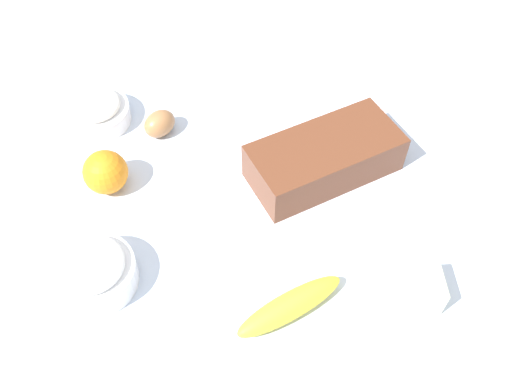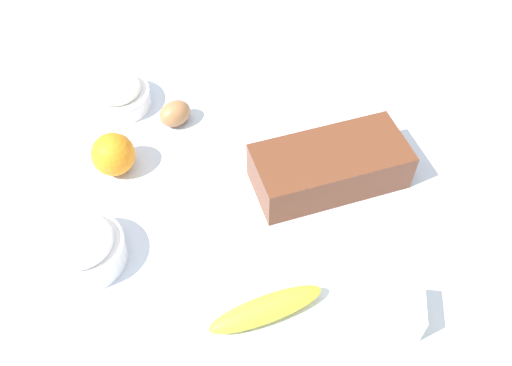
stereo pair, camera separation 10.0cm
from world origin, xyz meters
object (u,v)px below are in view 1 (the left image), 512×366
loaf_pan (324,157)px  sugar_bowl (93,271)px  flour_bowl (97,111)px  butter_block (412,289)px  egg_near_butter (160,124)px  orange_fruit (105,172)px  banana (292,305)px

loaf_pan → sugar_bowl: 0.46m
loaf_pan → flour_bowl: (-0.41, 0.23, -0.01)m
loaf_pan → butter_block: bearing=-93.4°
flour_bowl → egg_near_butter: 0.14m
loaf_pan → orange_fruit: 0.40m
butter_block → egg_near_butter: (-0.34, 0.46, -0.00)m
flour_bowl → banana: bearing=-61.3°
banana → butter_block: size_ratio=2.11×
flour_bowl → egg_near_butter: size_ratio=1.95×
flour_bowl → loaf_pan: bearing=-29.9°
sugar_bowl → butter_block: 0.51m
loaf_pan → orange_fruit: orange_fruit is taller
banana → butter_block: 0.19m
butter_block → egg_near_butter: 0.57m
banana → egg_near_butter: size_ratio=2.80×
loaf_pan → egg_near_butter: loaf_pan is taller
orange_fruit → egg_near_butter: bearing=46.6°
butter_block → egg_near_butter: size_ratio=1.33×
sugar_bowl → orange_fruit: size_ratio=1.67×
flour_bowl → banana: flour_bowl is taller
sugar_bowl → banana: 0.32m
banana → orange_fruit: size_ratio=2.32×
loaf_pan → egg_near_butter: bearing=134.8°
orange_fruit → flour_bowl: bearing=93.0°
egg_near_butter → sugar_bowl: bearing=-114.4°
banana → orange_fruit: 0.42m
banana → orange_fruit: bearing=129.4°
loaf_pan → orange_fruit: bearing=157.8°
sugar_bowl → orange_fruit: orange_fruit is taller
loaf_pan → sugar_bowl: (-0.43, -0.14, -0.01)m
butter_block → loaf_pan: bearing=100.9°
loaf_pan → egg_near_butter: 0.34m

